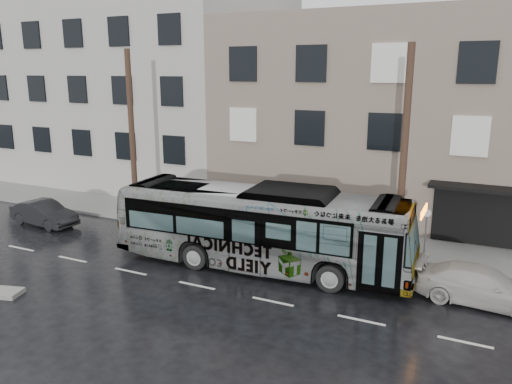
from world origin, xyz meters
TOP-DOWN VIEW (x-y plane):
  - ground at (0.00, 0.00)m, footprint 120.00×120.00m
  - sidewalk at (0.00, 4.90)m, footprint 90.00×3.60m
  - building_taupe at (5.00, 12.70)m, footprint 20.00×12.00m
  - building_grey at (-18.00, 14.20)m, footprint 26.00×15.00m
  - utility_pole_front at (6.50, 3.30)m, footprint 0.30×0.30m
  - utility_pole_rear at (-7.50, 3.30)m, footprint 0.30×0.30m
  - sign_post at (7.60, 3.30)m, footprint 0.06×0.06m
  - bus at (1.43, 0.29)m, footprint 12.66×3.58m
  - white_sedan at (9.92, 0.61)m, footprint 4.61×2.03m
  - dark_sedan at (-11.50, 0.60)m, footprint 4.10×1.71m

SIDE VIEW (x-z plane):
  - ground at x=0.00m, z-range 0.00..0.00m
  - sidewalk at x=0.00m, z-range 0.00..0.15m
  - white_sedan at x=9.92m, z-range 0.00..1.32m
  - dark_sedan at x=-11.50m, z-range 0.00..1.32m
  - sign_post at x=7.60m, z-range 0.15..2.55m
  - bus at x=1.43m, z-range 0.00..3.49m
  - utility_pole_front at x=6.50m, z-range 0.15..9.15m
  - utility_pole_rear at x=-7.50m, z-range 0.15..9.15m
  - building_taupe at x=5.00m, z-range 0.00..11.00m
  - building_grey at x=-18.00m, z-range 0.00..16.00m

